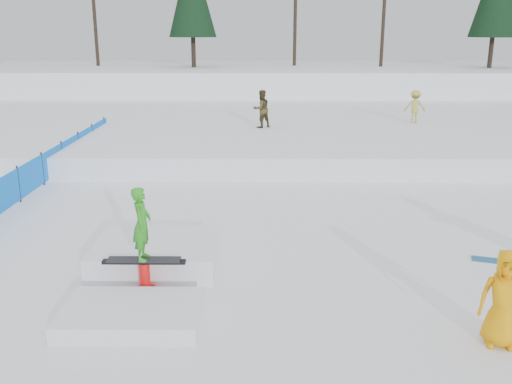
{
  "coord_description": "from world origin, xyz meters",
  "views": [
    {
      "loc": [
        0.62,
        -11.37,
        4.94
      ],
      "look_at": [
        0.5,
        2.0,
        1.1
      ],
      "focal_mm": 40.0,
      "sensor_mm": 36.0,
      "label": 1
    }
  ],
  "objects_px": {
    "spectator_yellow": "(505,298)",
    "jib_rail_feature": "(151,265)",
    "safety_fence": "(43,169)",
    "walker_olive": "(261,109)",
    "walker_ygreen": "(415,106)"
  },
  "relations": [
    {
      "from": "walker_olive",
      "to": "jib_rail_feature",
      "type": "height_order",
      "value": "walker_olive"
    },
    {
      "from": "safety_fence",
      "to": "walker_olive",
      "type": "bearing_deg",
      "value": 43.03
    },
    {
      "from": "safety_fence",
      "to": "jib_rail_feature",
      "type": "height_order",
      "value": "jib_rail_feature"
    },
    {
      "from": "safety_fence",
      "to": "spectator_yellow",
      "type": "height_order",
      "value": "spectator_yellow"
    },
    {
      "from": "walker_olive",
      "to": "jib_rail_feature",
      "type": "relative_size",
      "value": 0.37
    },
    {
      "from": "walker_olive",
      "to": "walker_ygreen",
      "type": "xyz_separation_m",
      "value": [
        6.99,
        1.4,
        -0.07
      ]
    },
    {
      "from": "spectator_yellow",
      "to": "jib_rail_feature",
      "type": "relative_size",
      "value": 0.37
    },
    {
      "from": "jib_rail_feature",
      "to": "walker_ygreen",
      "type": "bearing_deg",
      "value": 58.88
    },
    {
      "from": "walker_ygreen",
      "to": "jib_rail_feature",
      "type": "height_order",
      "value": "walker_ygreen"
    },
    {
      "from": "safety_fence",
      "to": "walker_olive",
      "type": "relative_size",
      "value": 9.87
    },
    {
      "from": "walker_olive",
      "to": "spectator_yellow",
      "type": "relative_size",
      "value": 0.99
    },
    {
      "from": "spectator_yellow",
      "to": "safety_fence",
      "type": "bearing_deg",
      "value": 151.5
    },
    {
      "from": "safety_fence",
      "to": "walker_olive",
      "type": "xyz_separation_m",
      "value": [
        7.13,
        6.66,
        1.06
      ]
    },
    {
      "from": "spectator_yellow",
      "to": "jib_rail_feature",
      "type": "xyz_separation_m",
      "value": [
        -6.12,
        2.44,
        -0.51
      ]
    },
    {
      "from": "walker_ygreen",
      "to": "safety_fence",
      "type": "bearing_deg",
      "value": 43.09
    }
  ]
}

